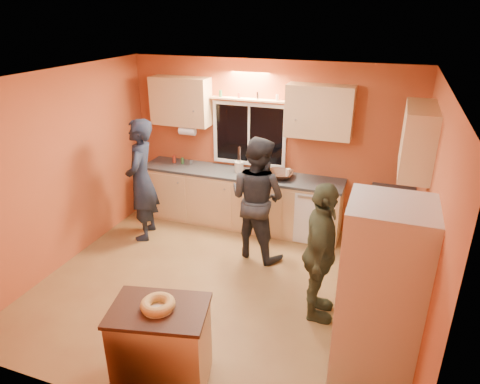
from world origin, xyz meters
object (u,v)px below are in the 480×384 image
at_px(refrigerator, 380,294).
at_px(person_right, 320,253).
at_px(island, 162,345).
at_px(person_left, 141,180).
at_px(person_center, 257,198).

xyz_separation_m(refrigerator, person_right, (-0.65, 0.65, -0.08)).
bearing_deg(refrigerator, island, -156.65).
distance_m(refrigerator, island, 2.05).
xyz_separation_m(person_left, person_center, (1.79, 0.07, -0.05)).
bearing_deg(person_left, island, 17.99).
xyz_separation_m(island, person_left, (-1.66, 2.42, 0.50)).
distance_m(person_center, person_right, 1.49).
distance_m(island, person_center, 2.53).
bearing_deg(person_right, person_left, 65.06).
bearing_deg(island, person_right, 37.88).
distance_m(island, person_right, 1.90).
relative_size(refrigerator, person_right, 1.10).
relative_size(refrigerator, person_center, 1.03).
bearing_deg(island, person_center, 74.37).
relative_size(refrigerator, island, 1.85).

